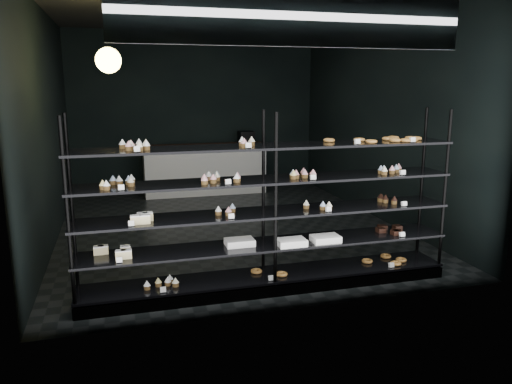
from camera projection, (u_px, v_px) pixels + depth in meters
room at (227, 123)px, 7.42m from camera, size 5.01×6.01×3.20m
display_shelf at (267, 233)px, 5.29m from camera, size 4.00×0.50×1.91m
signage at (296, 18)px, 4.42m from camera, size 3.30×0.05×0.50m
pendant_lamp at (108, 60)px, 5.96m from camera, size 0.30×0.30×0.88m
service_counter at (205, 169)px, 10.03m from camera, size 2.50×0.65×1.23m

